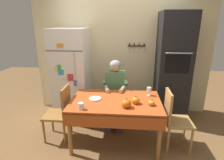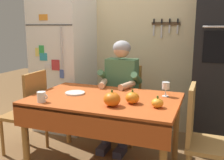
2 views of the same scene
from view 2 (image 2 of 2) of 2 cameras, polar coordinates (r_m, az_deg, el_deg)
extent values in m
cube|color=beige|center=(3.56, 6.87, 9.98)|extent=(3.70, 0.10, 2.60)
cube|color=#4C3823|center=(3.44, 11.74, 12.10)|extent=(0.36, 0.02, 0.04)
cube|color=silver|center=(3.46, 9.17, 10.72)|extent=(0.02, 0.01, 0.14)
cube|color=black|center=(3.46, 9.22, 12.68)|extent=(0.02, 0.01, 0.06)
cube|color=silver|center=(3.44, 10.82, 10.43)|extent=(0.02, 0.01, 0.16)
cube|color=black|center=(3.44, 10.90, 12.63)|extent=(0.02, 0.01, 0.06)
cube|color=silver|center=(3.42, 12.51, 10.89)|extent=(0.02, 0.01, 0.10)
cube|color=black|center=(3.42, 12.58, 12.57)|extent=(0.02, 0.01, 0.06)
cube|color=silver|center=(3.41, 14.20, 10.75)|extent=(0.02, 0.01, 0.11)
cube|color=black|center=(3.41, 14.29, 12.49)|extent=(0.02, 0.01, 0.06)
cube|color=white|center=(3.62, -10.42, 3.55)|extent=(0.68, 0.68, 1.80)
cylinder|color=silver|center=(3.19, -11.05, 6.96)|extent=(0.02, 0.02, 0.50)
cube|color=#333335|center=(3.30, -13.90, 11.68)|extent=(0.67, 0.01, 0.01)
cube|color=teal|center=(3.37, -14.84, 4.95)|extent=(0.10, 0.02, 0.09)
cube|color=#E5D666|center=(3.41, -15.88, 5.94)|extent=(0.09, 0.02, 0.10)
cube|color=green|center=(3.37, -15.26, 6.37)|extent=(0.07, 0.01, 0.12)
cube|color=silver|center=(3.35, -13.99, 2.89)|extent=(0.09, 0.01, 0.05)
cube|color=#B73338|center=(3.28, -12.32, 3.23)|extent=(0.11, 0.01, 0.13)
cube|color=#4C66B7|center=(3.26, -11.01, 1.32)|extent=(0.06, 0.02, 0.11)
cube|color=orange|center=(3.33, -14.90, 13.20)|extent=(0.12, 0.01, 0.07)
cube|color=black|center=(3.13, 23.23, 4.29)|extent=(0.60, 0.60, 2.10)
cylinder|color=#9E6B33|center=(2.61, -18.52, -12.70)|extent=(0.06, 0.06, 0.70)
cylinder|color=#9E6B33|center=(3.20, -9.64, -7.65)|extent=(0.06, 0.06, 0.70)
cylinder|color=#9E6B33|center=(2.81, 13.91, -10.63)|extent=(0.06, 0.06, 0.70)
cube|color=#B24C1E|center=(2.48, -1.68, -4.26)|extent=(1.40, 0.90, 0.04)
cube|color=#B24C1E|center=(2.13, -6.31, -9.90)|extent=(1.40, 0.01, 0.20)
cube|color=#9E6B33|center=(3.20, 2.37, -5.96)|extent=(0.40, 0.40, 0.04)
cube|color=#9E6B33|center=(3.30, 3.40, -0.79)|extent=(0.36, 0.04, 0.48)
cylinder|color=#9E6B33|center=(3.18, -1.61, -10.36)|extent=(0.04, 0.04, 0.41)
cylinder|color=#9E6B33|center=(3.48, 0.55, -8.39)|extent=(0.04, 0.04, 0.41)
cylinder|color=#9E6B33|center=(3.08, 4.37, -11.18)|extent=(0.04, 0.04, 0.41)
cylinder|color=#9E6B33|center=(3.38, 6.03, -9.06)|extent=(0.04, 0.04, 0.41)
cube|color=#38384C|center=(3.05, -1.89, -14.83)|extent=(0.10, 0.22, 0.08)
cube|color=#38384C|center=(2.99, 1.78, -15.45)|extent=(0.10, 0.22, 0.08)
cylinder|color=#38384C|center=(3.02, -1.47, -11.13)|extent=(0.09, 0.09, 0.38)
cylinder|color=#38384C|center=(2.96, 2.20, -11.67)|extent=(0.09, 0.09, 0.38)
cube|color=#38384C|center=(3.06, -0.18, -5.42)|extent=(0.12, 0.40, 0.11)
cube|color=#38384C|center=(3.01, 3.04, -5.77)|extent=(0.12, 0.40, 0.11)
cube|color=#4C7F56|center=(3.07, 2.19, 0.20)|extent=(0.36, 0.20, 0.48)
cylinder|color=#4C7F56|center=(3.07, -1.76, 0.96)|extent=(0.07, 0.26, 0.18)
cylinder|color=#4C7F56|center=(2.94, 5.45, 0.43)|extent=(0.07, 0.26, 0.18)
cylinder|color=#D8A884|center=(2.90, -1.95, -0.78)|extent=(0.13, 0.27, 0.07)
cylinder|color=#D8A884|center=(2.81, 3.32, -1.21)|extent=(0.13, 0.27, 0.07)
sphere|color=#D8A884|center=(3.00, 2.12, 6.69)|extent=(0.19, 0.19, 0.19)
ellipsoid|color=#99999E|center=(3.01, 2.18, 7.08)|extent=(0.21, 0.21, 0.17)
cube|color=#9E6B33|center=(3.07, -18.84, -7.35)|extent=(0.40, 0.40, 0.04)
cube|color=#9E6B33|center=(2.89, -16.42, -3.05)|extent=(0.04, 0.36, 0.48)
cylinder|color=#9E6B33|center=(3.38, -18.99, -9.70)|extent=(0.04, 0.04, 0.41)
cylinder|color=#9E6B33|center=(3.18, -14.18, -10.76)|extent=(0.04, 0.04, 0.41)
cylinder|color=#9E6B33|center=(3.14, -23.01, -11.62)|extent=(0.04, 0.04, 0.41)
cylinder|color=#9E6B33|center=(2.93, -18.07, -12.97)|extent=(0.04, 0.04, 0.41)
cube|color=tan|center=(2.37, 21.04, -13.36)|extent=(0.40, 0.40, 0.04)
cube|color=tan|center=(2.27, 16.96, -7.09)|extent=(0.04, 0.36, 0.48)
cylinder|color=tan|center=(2.62, 16.82, -16.01)|extent=(0.04, 0.04, 0.41)
cylinder|color=white|center=(2.40, -15.26, -3.61)|extent=(0.08, 0.08, 0.09)
torus|color=white|center=(2.37, -14.44, -3.61)|extent=(0.05, 0.01, 0.05)
cylinder|color=white|center=(2.56, 11.66, -3.50)|extent=(0.06, 0.06, 0.01)
cylinder|color=white|center=(2.55, 11.69, -2.67)|extent=(0.01, 0.01, 0.07)
cylinder|color=white|center=(2.53, 11.76, -1.17)|extent=(0.07, 0.07, 0.07)
ellipsoid|color=orange|center=(2.19, -0.01, -4.25)|extent=(0.14, 0.14, 0.12)
cylinder|color=#4C6023|center=(2.17, -0.01, -2.43)|extent=(0.02, 0.02, 0.02)
ellipsoid|color=orange|center=(2.19, 9.96, -5.01)|extent=(0.10, 0.10, 0.08)
cylinder|color=#4C6023|center=(2.18, 10.00, -3.73)|extent=(0.02, 0.02, 0.02)
ellipsoid|color=orange|center=(2.27, 4.50, -3.93)|extent=(0.12, 0.12, 0.10)
cylinder|color=#4C6023|center=(2.26, 4.52, -2.40)|extent=(0.02, 0.02, 0.02)
cylinder|color=silver|center=(2.63, -8.14, -2.84)|extent=(0.20, 0.20, 0.02)
camera|label=1|loc=(0.97, -100.77, 28.29)|focal=28.66mm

